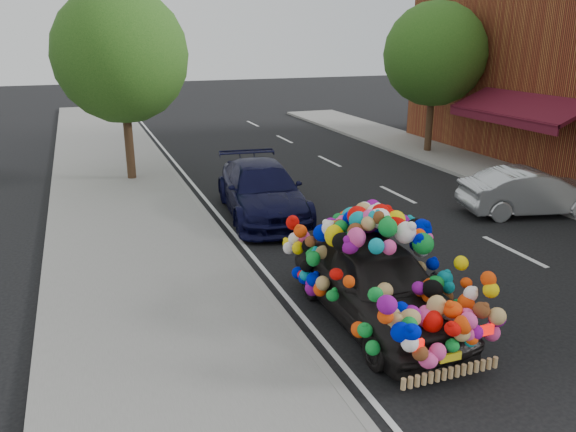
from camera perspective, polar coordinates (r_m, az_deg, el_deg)
ground at (r=11.62m, az=8.53°, el=-5.86°), size 100.00×100.00×0.00m
sidewalk at (r=10.37m, az=-13.06°, el=-8.86°), size 4.00×60.00×0.12m
kerb at (r=10.73m, az=-2.63°, el=-7.39°), size 0.15×60.00×0.13m
footpath_far at (r=18.78m, az=26.40°, el=1.93°), size 3.00×40.00×0.12m
lane_markings at (r=13.63m, az=21.94°, el=-3.32°), size 6.00×50.00×0.01m
tree_near_sidewalk at (r=18.80m, az=-16.57°, el=15.37°), size 4.20×4.20×6.13m
tree_far_b at (r=23.39m, az=14.68°, el=15.59°), size 4.00×4.00×5.90m
plush_art_car at (r=9.46m, az=9.07°, el=-4.73°), size 2.02×4.32×2.05m
navy_sedan at (r=14.96m, az=-2.67°, el=2.62°), size 2.47×4.98×1.39m
silver_hatchback at (r=16.44m, az=23.54°, el=2.27°), size 3.97×2.16×1.24m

